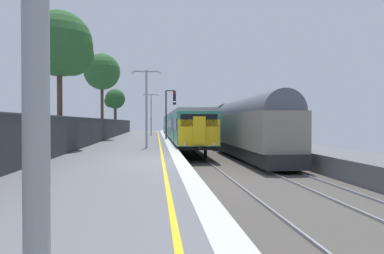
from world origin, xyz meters
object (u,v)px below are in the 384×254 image
Objects in this scene: commuter_train_at_platform at (178,126)px; background_tree_centre at (62,47)px; platform_lamp_far at (151,111)px; platform_lamp_mid at (146,101)px; signal_gantry at (169,108)px; freight_train_adjacent_track at (215,125)px; background_tree_left at (102,73)px; background_tree_right at (114,100)px.

background_tree_centre is (-8.59, -20.73, 5.18)m from commuter_train_at_platform.
platform_lamp_far is at bearing 76.35° from background_tree_centre.
signal_gantry is at bearing 81.24° from platform_lamp_mid.
background_tree_centre is (-5.22, -21.51, 3.32)m from platform_lamp_far.
freight_train_adjacent_track is 13.86m from background_tree_left.
platform_lamp_mid is 28.57m from background_tree_right.
background_tree_left reaches higher than signal_gantry.
background_tree_right reaches higher than platform_lamp_mid.
background_tree_left is 12.33m from background_tree_centre.
freight_train_adjacent_track is 21.73m from background_tree_centre.
background_tree_centre is at bearing -176.01° from platform_lamp_mid.
commuter_train_at_platform is 8.17× the size of platform_lamp_far.
signal_gantry is at bearing -65.17° from background_tree_right.
background_tree_right is at bearing 128.00° from platform_lamp_far.
platform_lamp_far is at bearing 166.92° from commuter_train_at_platform.
background_tree_centre reaches higher than signal_gantry.
signal_gantry is at bearing 3.23° from background_tree_left.
background_tree_right is (-0.13, 28.37, -1.53)m from background_tree_centre.
platform_lamp_mid is 6.24m from background_tree_centre.
platform_lamp_far is 22.39m from background_tree_centre.
platform_lamp_mid reaches higher than signal_gantry.
background_tree_right is at bearing 138.18° from freight_train_adjacent_track.
signal_gantry is 0.57× the size of background_tree_centre.
signal_gantry is (-5.48, -4.29, 1.68)m from freight_train_adjacent_track.
platform_lamp_far is (-7.38, 4.54, 1.71)m from freight_train_adjacent_track.
signal_gantry is at bearing -77.85° from platform_lamp_far.
signal_gantry is 0.94× the size of platform_lamp_far.
platform_lamp_far is (0.00, 21.15, 0.07)m from platform_lamp_mid.
freight_train_adjacent_track is at bearing -31.60° from platform_lamp_far.
platform_lamp_mid is 0.59× the size of background_tree_centre.
background_tree_right is (-7.26, 15.68, 1.82)m from signal_gantry.
platform_lamp_far reaches higher than commuter_train_at_platform.
platform_lamp_far reaches higher than freight_train_adjacent_track.
commuter_train_at_platform is 8.38m from signal_gantry.
background_tree_left is 16.14m from background_tree_right.
platform_lamp_far reaches higher than signal_gantry.
background_tree_right is (-12.73, 11.39, 3.50)m from freight_train_adjacent_track.
commuter_train_at_platform is 3.93m from platform_lamp_far.
background_tree_centre is (-7.12, -12.69, 3.35)m from signal_gantry.
freight_train_adjacent_track is at bearing -41.82° from background_tree_right.
commuter_train_at_platform is 12.16m from background_tree_right.
background_tree_left reaches higher than background_tree_right.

